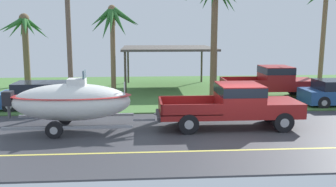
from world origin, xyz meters
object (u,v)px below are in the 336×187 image
at_px(parked_sedan_near, 46,96).
at_px(palm_tree_mid, 113,24).
at_px(parked_pickup_background, 275,81).
at_px(palm_tree_near_right, 325,9).
at_px(carport_awning, 168,49).
at_px(palm_tree_near_left, 25,32).
at_px(pickup_truck_towing, 238,103).
at_px(utility_pole, 68,17).
at_px(boat_on_trailer, 71,102).
at_px(palm_tree_far_left, 214,6).

height_order(parked_sedan_near, palm_tree_mid, palm_tree_mid).
height_order(parked_pickup_background, palm_tree_near_right, palm_tree_near_right).
bearing_deg(palm_tree_mid, palm_tree_near_right, 6.66).
distance_m(carport_awning, palm_tree_mid, 4.89).
relative_size(palm_tree_near_left, palm_tree_near_right, 0.74).
height_order(pickup_truck_towing, utility_pole, utility_pole).
xyz_separation_m(palm_tree_near_left, utility_pole, (4.64, -8.74, 0.77)).
relative_size(parked_pickup_background, palm_tree_near_left, 1.11).
distance_m(boat_on_trailer, utility_pole, 4.96).
bearing_deg(palm_tree_near_right, palm_tree_mid, -173.34).
xyz_separation_m(palm_tree_near_right, utility_pole, (-15.31, -5.42, -0.71)).
xyz_separation_m(boat_on_trailer, palm_tree_mid, (1.24, 7.40, 3.16)).
xyz_separation_m(palm_tree_near_right, palm_tree_far_left, (-7.97, -3.96, -0.08)).
bearing_deg(pickup_truck_towing, boat_on_trailer, -180.00).
height_order(parked_sedan_near, utility_pole, utility_pole).
bearing_deg(pickup_truck_towing, carport_awning, 101.58).
bearing_deg(parked_pickup_background, boat_on_trailer, -148.93).
relative_size(carport_awning, palm_tree_near_left, 1.18).
bearing_deg(palm_tree_near_left, palm_tree_mid, -36.90).
distance_m(palm_tree_near_left, palm_tree_mid, 8.16).
bearing_deg(palm_tree_far_left, palm_tree_near_right, 26.41).
xyz_separation_m(pickup_truck_towing, palm_tree_near_right, (7.88, 8.97, 4.28)).
height_order(boat_on_trailer, carport_awning, carport_awning).
relative_size(palm_tree_mid, palm_tree_far_left, 0.79).
relative_size(parked_pickup_background, carport_awning, 0.94).
bearing_deg(parked_sedan_near, pickup_truck_towing, -26.17).
distance_m(parked_sedan_near, palm_tree_near_right, 17.99).
xyz_separation_m(parked_sedan_near, palm_tree_near_right, (16.76, 4.61, 4.63)).
bearing_deg(carport_awning, parked_pickup_background, -34.35).
bearing_deg(palm_tree_mid, parked_pickup_background, -5.99).
xyz_separation_m(parked_pickup_background, palm_tree_far_left, (-3.95, -1.41, 4.17)).
height_order(parked_pickup_background, palm_tree_far_left, palm_tree_far_left).
bearing_deg(parked_pickup_background, palm_tree_far_left, -160.41).
xyz_separation_m(boat_on_trailer, utility_pole, (-0.63, 3.55, 3.41)).
distance_m(boat_on_trailer, parked_pickup_background, 12.44).
height_order(parked_pickup_background, palm_tree_mid, palm_tree_mid).
height_order(boat_on_trailer, palm_tree_mid, palm_tree_mid).
xyz_separation_m(parked_pickup_background, parked_sedan_near, (-12.74, -2.06, -0.38)).
distance_m(pickup_truck_towing, palm_tree_mid, 9.83).
relative_size(palm_tree_near_right, palm_tree_far_left, 1.01).
relative_size(pickup_truck_towing, palm_tree_mid, 1.11).
distance_m(parked_pickup_background, palm_tree_far_left, 5.92).
relative_size(parked_sedan_near, palm_tree_mid, 0.88).
bearing_deg(carport_awning, palm_tree_near_left, 169.89).
height_order(palm_tree_mid, utility_pole, utility_pole).
relative_size(boat_on_trailer, palm_tree_near_right, 0.87).
distance_m(pickup_truck_towing, palm_tree_near_right, 12.69).
height_order(carport_awning, palm_tree_mid, palm_tree_mid).
bearing_deg(pickup_truck_towing, palm_tree_near_left, 134.45).
relative_size(pickup_truck_towing, parked_sedan_near, 1.26).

